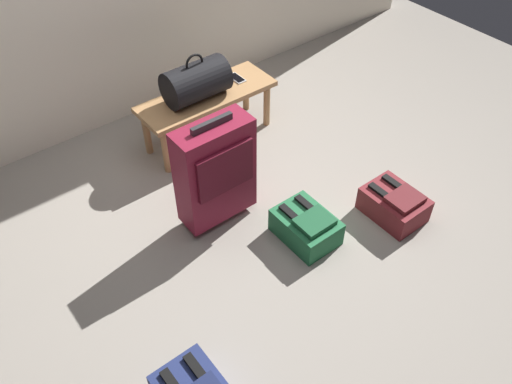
{
  "coord_description": "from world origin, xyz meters",
  "views": [
    {
      "loc": [
        -1.37,
        -1.75,
        2.46
      ],
      "look_at": [
        0.03,
        0.04,
        0.25
      ],
      "focal_mm": 36.83,
      "sensor_mm": 36.0,
      "label": 1
    }
  ],
  "objects_px": {
    "bench": "(207,101)",
    "duffel_bag_black": "(196,81)",
    "cell_phone": "(237,78)",
    "backpack_green": "(306,226)",
    "suitcase_upright_burgundy": "(216,171)",
    "backpack_maroon": "(394,204)"
  },
  "relations": [
    {
      "from": "duffel_bag_black",
      "to": "suitcase_upright_burgundy",
      "type": "height_order",
      "value": "suitcase_upright_burgundy"
    },
    {
      "from": "backpack_maroon",
      "to": "duffel_bag_black",
      "type": "bearing_deg",
      "value": 111.61
    },
    {
      "from": "suitcase_upright_burgundy",
      "to": "backpack_maroon",
      "type": "bearing_deg",
      "value": -37.19
    },
    {
      "from": "suitcase_upright_burgundy",
      "to": "backpack_maroon",
      "type": "distance_m",
      "value": 1.15
    },
    {
      "from": "suitcase_upright_burgundy",
      "to": "backpack_maroon",
      "type": "height_order",
      "value": "suitcase_upright_burgundy"
    },
    {
      "from": "suitcase_upright_burgundy",
      "to": "backpack_green",
      "type": "bearing_deg",
      "value": -55.66
    },
    {
      "from": "duffel_bag_black",
      "to": "backpack_maroon",
      "type": "relative_size",
      "value": 1.16
    },
    {
      "from": "backpack_maroon",
      "to": "backpack_green",
      "type": "xyz_separation_m",
      "value": [
        -0.56,
        0.2,
        0.0
      ]
    },
    {
      "from": "backpack_maroon",
      "to": "bench",
      "type": "bearing_deg",
      "value": 108.83
    },
    {
      "from": "duffel_bag_black",
      "to": "backpack_maroon",
      "type": "height_order",
      "value": "duffel_bag_black"
    },
    {
      "from": "bench",
      "to": "backpack_maroon",
      "type": "relative_size",
      "value": 2.63
    },
    {
      "from": "duffel_bag_black",
      "to": "backpack_maroon",
      "type": "distance_m",
      "value": 1.54
    },
    {
      "from": "bench",
      "to": "duffel_bag_black",
      "type": "xyz_separation_m",
      "value": [
        -0.08,
        -0.0,
        0.19
      ]
    },
    {
      "from": "duffel_bag_black",
      "to": "cell_phone",
      "type": "xyz_separation_m",
      "value": [
        0.36,
        0.03,
        -0.13
      ]
    },
    {
      "from": "cell_phone",
      "to": "backpack_green",
      "type": "height_order",
      "value": "cell_phone"
    },
    {
      "from": "bench",
      "to": "duffel_bag_black",
      "type": "distance_m",
      "value": 0.2
    },
    {
      "from": "suitcase_upright_burgundy",
      "to": "backpack_maroon",
      "type": "relative_size",
      "value": 1.98
    },
    {
      "from": "duffel_bag_black",
      "to": "suitcase_upright_burgundy",
      "type": "bearing_deg",
      "value": -115.7
    },
    {
      "from": "bench",
      "to": "backpack_green",
      "type": "height_order",
      "value": "bench"
    },
    {
      "from": "bench",
      "to": "cell_phone",
      "type": "xyz_separation_m",
      "value": [
        0.28,
        0.03,
        0.06
      ]
    },
    {
      "from": "duffel_bag_black",
      "to": "suitcase_upright_burgundy",
      "type": "distance_m",
      "value": 0.79
    },
    {
      "from": "suitcase_upright_burgundy",
      "to": "backpack_green",
      "type": "relative_size",
      "value": 1.98
    }
  ]
}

